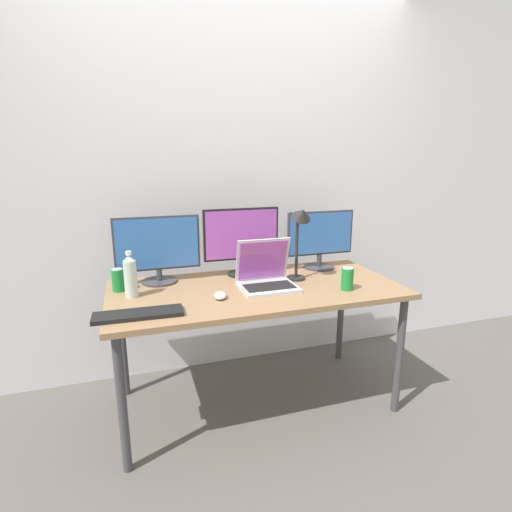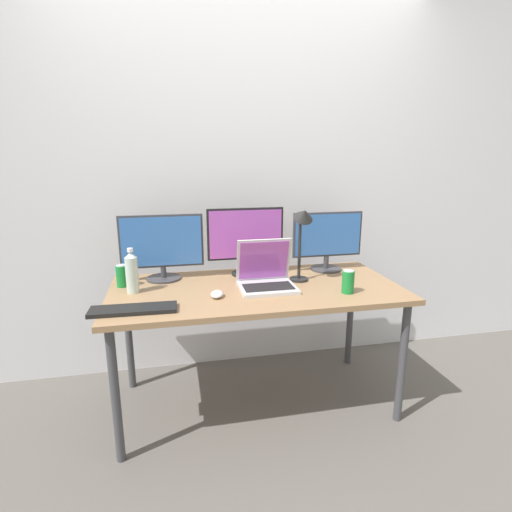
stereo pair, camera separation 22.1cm
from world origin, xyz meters
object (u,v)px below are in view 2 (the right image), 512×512
(water_bottle, at_px, (132,272))
(soda_can_by_laptop, at_px, (348,282))
(work_desk, at_px, (256,297))
(soda_can_near_keyboard, at_px, (122,276))
(monitor_left, at_px, (162,246))
(mouse_by_keyboard, at_px, (217,294))
(laptop_silver, at_px, (266,277))
(monitor_right, at_px, (327,239))
(monitor_center, at_px, (246,238))
(desk_lamp, at_px, (302,230))
(keyboard_main, at_px, (133,309))

(water_bottle, distance_m, soda_can_by_laptop, 1.16)
(work_desk, height_order, soda_can_near_keyboard, soda_can_near_keyboard)
(monitor_left, height_order, mouse_by_keyboard, monitor_left)
(laptop_silver, relative_size, water_bottle, 1.25)
(laptop_silver, relative_size, soda_can_near_keyboard, 2.46)
(monitor_right, bearing_deg, mouse_by_keyboard, -154.03)
(soda_can_by_laptop, bearing_deg, monitor_center, 136.62)
(monitor_center, distance_m, desk_lamp, 0.37)
(monitor_right, height_order, desk_lamp, desk_lamp)
(monitor_center, bearing_deg, desk_lamp, -38.53)
(laptop_silver, bearing_deg, soda_can_near_keyboard, 166.92)
(monitor_right, relative_size, soda_can_near_keyboard, 3.61)
(monitor_center, bearing_deg, work_desk, -87.14)
(keyboard_main, relative_size, water_bottle, 1.65)
(monitor_left, distance_m, soda_can_by_laptop, 1.09)
(laptop_silver, height_order, mouse_by_keyboard, laptop_silver)
(keyboard_main, relative_size, soda_can_near_keyboard, 3.23)
(laptop_silver, height_order, keyboard_main, laptop_silver)
(laptop_silver, bearing_deg, monitor_right, 29.60)
(keyboard_main, bearing_deg, monitor_right, 24.23)
(monitor_left, bearing_deg, monitor_center, -0.40)
(monitor_left, height_order, water_bottle, monitor_left)
(work_desk, bearing_deg, desk_lamp, 4.53)
(keyboard_main, xyz_separation_m, soda_can_by_laptop, (1.11, 0.04, 0.05))
(keyboard_main, bearing_deg, mouse_by_keyboard, 17.46)
(monitor_center, bearing_deg, soda_can_near_keyboard, -173.35)
(work_desk, relative_size, mouse_by_keyboard, 16.17)
(monitor_left, distance_m, keyboard_main, 0.55)
(work_desk, bearing_deg, monitor_right, 25.31)
(keyboard_main, relative_size, mouse_by_keyboard, 4.05)
(water_bottle, bearing_deg, keyboard_main, -85.28)
(keyboard_main, bearing_deg, laptop_silver, 19.07)
(mouse_by_keyboard, bearing_deg, soda_can_by_laptop, 7.34)
(monitor_center, distance_m, keyboard_main, 0.83)
(work_desk, relative_size, desk_lamp, 3.53)
(laptop_silver, height_order, soda_can_near_keyboard, laptop_silver)
(mouse_by_keyboard, bearing_deg, monitor_right, 39.77)
(keyboard_main, bearing_deg, desk_lamp, 17.47)
(laptop_silver, distance_m, soda_can_by_laptop, 0.45)
(monitor_left, relative_size, soda_can_near_keyboard, 3.84)
(monitor_center, relative_size, laptop_silver, 1.51)
(work_desk, distance_m, soda_can_near_keyboard, 0.77)
(monitor_left, xyz_separation_m, soda_can_near_keyboard, (-0.23, -0.09, -0.14))
(desk_lamp, bearing_deg, monitor_center, 141.47)
(laptop_silver, bearing_deg, work_desk, 160.17)
(keyboard_main, bearing_deg, soda_can_by_laptop, 3.64)
(monitor_right, distance_m, water_bottle, 1.21)
(monitor_right, distance_m, desk_lamp, 0.35)
(monitor_left, bearing_deg, water_bottle, -127.51)
(monitor_left, distance_m, monitor_center, 0.50)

